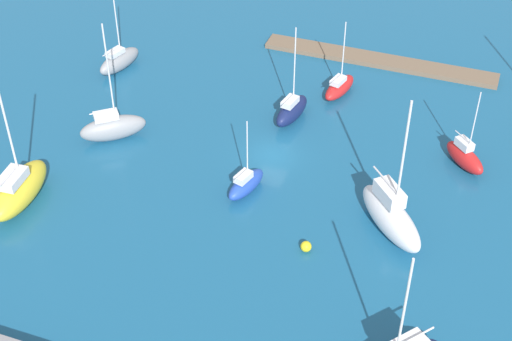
# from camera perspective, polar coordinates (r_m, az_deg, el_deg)

# --- Properties ---
(water) EXTENTS (160.00, 160.00, 0.00)m
(water) POSITION_cam_1_polar(r_m,az_deg,el_deg) (69.69, 1.19, 1.12)
(water) COLOR #19567F
(water) RESTS_ON ground
(pier_dock) EXTENTS (24.93, 2.55, 0.50)m
(pier_dock) POSITION_cam_1_polar(r_m,az_deg,el_deg) (83.99, 9.10, 8.04)
(pier_dock) COLOR brown
(pier_dock) RESTS_ON ground
(sailboat_red_inner_mooring) EXTENTS (2.87, 5.19, 7.97)m
(sailboat_red_inner_mooring) POSITION_cam_1_polar(r_m,az_deg,el_deg) (77.84, 6.19, 6.17)
(sailboat_red_inner_mooring) COLOR red
(sailboat_red_inner_mooring) RESTS_ON water
(sailboat_gray_lone_north) EXTENTS (3.13, 5.81, 10.33)m
(sailboat_gray_lone_north) POSITION_cam_1_polar(r_m,az_deg,el_deg) (82.61, -10.09, 8.04)
(sailboat_gray_lone_north) COLOR gray
(sailboat_gray_lone_north) RESTS_ON water
(sailboat_navy_off_beacon) EXTENTS (2.71, 5.45, 9.75)m
(sailboat_navy_off_beacon) POSITION_cam_1_polar(r_m,az_deg,el_deg) (73.68, 2.65, 4.50)
(sailboat_navy_off_beacon) COLOR #141E4C
(sailboat_navy_off_beacon) RESTS_ON water
(sailboat_blue_east_end) EXTENTS (2.71, 4.78, 7.18)m
(sailboat_blue_east_end) POSITION_cam_1_polar(r_m,az_deg,el_deg) (65.22, -0.76, -0.98)
(sailboat_blue_east_end) COLOR #2347B2
(sailboat_blue_east_end) RESTS_ON water
(sailboat_white_lone_south) EXTENTS (7.15, 7.45, 12.79)m
(sailboat_white_lone_south) POSITION_cam_1_polar(r_m,az_deg,el_deg) (62.02, 9.95, -3.29)
(sailboat_white_lone_south) COLOR white
(sailboat_white_lone_south) RESTS_ON water
(sailboat_yellow_along_channel) EXTENTS (3.23, 7.75, 11.85)m
(sailboat_yellow_along_channel) POSITION_cam_1_polar(r_m,az_deg,el_deg) (66.74, -17.10, -1.31)
(sailboat_yellow_along_channel) COLOR yellow
(sailboat_yellow_along_channel) RESTS_ON water
(sailboat_red_by_breakwater) EXTENTS (4.48, 4.41, 7.91)m
(sailboat_red_by_breakwater) POSITION_cam_1_polar(r_m,az_deg,el_deg) (70.35, 15.19, 1.01)
(sailboat_red_by_breakwater) COLOR red
(sailboat_red_by_breakwater) RESTS_ON water
(sailboat_gray_far_north) EXTENTS (5.99, 5.40, 11.85)m
(sailboat_gray_far_north) POSITION_cam_1_polar(r_m,az_deg,el_deg) (72.19, -10.56, 3.18)
(sailboat_gray_far_north) COLOR gray
(sailboat_gray_far_north) RESTS_ON water
(mooring_buoy_yellow) EXTENTS (0.88, 0.88, 0.88)m
(mooring_buoy_yellow) POSITION_cam_1_polar(r_m,az_deg,el_deg) (60.37, 3.72, -5.63)
(mooring_buoy_yellow) COLOR yellow
(mooring_buoy_yellow) RESTS_ON water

